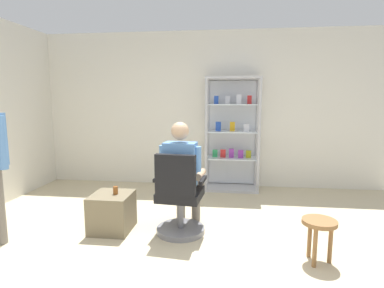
% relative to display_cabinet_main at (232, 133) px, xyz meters
% --- Properties ---
extents(ground_plane, '(7.20, 7.20, 0.00)m').
position_rel_display_cabinet_main_xyz_m(ground_plane, '(-0.40, -2.76, -0.96)').
color(ground_plane, '#C6B793').
extents(back_wall, '(6.00, 0.10, 2.70)m').
position_rel_display_cabinet_main_xyz_m(back_wall, '(-0.40, 0.24, 0.39)').
color(back_wall, silver).
rests_on(back_wall, ground).
extents(display_cabinet_main, '(0.90, 0.45, 1.90)m').
position_rel_display_cabinet_main_xyz_m(display_cabinet_main, '(0.00, 0.00, 0.00)').
color(display_cabinet_main, '#B7B7BC').
rests_on(display_cabinet_main, ground).
extents(office_chair, '(0.59, 0.56, 0.96)m').
position_rel_display_cabinet_main_xyz_m(office_chair, '(-0.60, -1.91, -0.57)').
color(office_chair, slate).
rests_on(office_chair, ground).
extents(seated_shopkeeper, '(0.51, 0.59, 1.29)m').
position_rel_display_cabinet_main_xyz_m(seated_shopkeeper, '(-0.58, -1.75, -0.25)').
color(seated_shopkeeper, slate).
rests_on(seated_shopkeeper, ground).
extents(storage_crate, '(0.45, 0.47, 0.44)m').
position_rel_display_cabinet_main_xyz_m(storage_crate, '(-1.41, -1.89, -0.74)').
color(storage_crate, '#72664C').
rests_on(storage_crate, ground).
extents(tea_glass, '(0.06, 0.06, 0.09)m').
position_rel_display_cabinet_main_xyz_m(tea_glass, '(-1.36, -1.89, -0.47)').
color(tea_glass, brown).
rests_on(tea_glass, storage_crate).
extents(wooden_stool, '(0.32, 0.32, 0.42)m').
position_rel_display_cabinet_main_xyz_m(wooden_stool, '(0.80, -2.35, -0.63)').
color(wooden_stool, olive).
rests_on(wooden_stool, ground).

